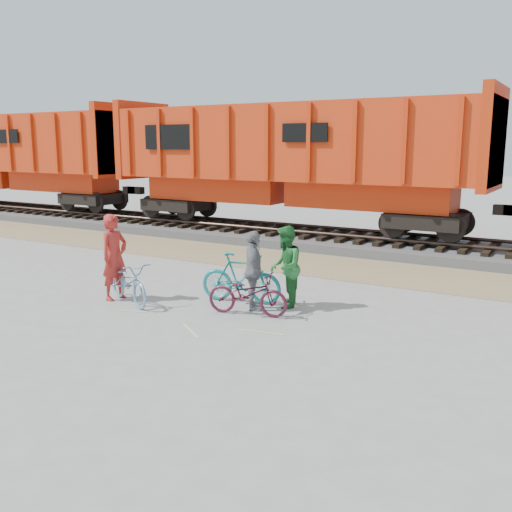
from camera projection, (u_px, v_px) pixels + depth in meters
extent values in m
plane|color=#9E9E99|center=(195.00, 309.00, 12.18)|extent=(120.00, 120.00, 0.00)
cube|color=tan|center=(307.00, 264.00, 16.81)|extent=(120.00, 3.00, 0.02)
cube|color=slate|center=(351.00, 242.00, 19.73)|extent=(120.00, 4.00, 0.30)
cube|color=black|center=(200.00, 223.00, 22.97)|extent=(0.22, 2.60, 0.12)
cube|color=black|center=(352.00, 236.00, 19.69)|extent=(0.22, 2.60, 0.12)
cylinder|color=#382821|center=(344.00, 235.00, 19.06)|extent=(120.00, 0.12, 0.12)
cylinder|color=#382821|center=(359.00, 230.00, 20.28)|extent=(120.00, 0.12, 0.12)
cube|color=black|center=(21.00, 196.00, 28.39)|extent=(11.20, 2.20, 0.80)
cube|color=red|center=(20.00, 179.00, 28.23)|extent=(11.76, 1.65, 0.90)
cube|color=red|center=(17.00, 143.00, 27.89)|extent=(14.00, 3.00, 2.60)
cube|color=red|center=(120.00, 141.00, 24.42)|extent=(0.30, 3.06, 3.10)
cube|color=black|center=(288.00, 215.00, 20.84)|extent=(11.20, 2.20, 0.80)
cube|color=red|center=(288.00, 192.00, 20.68)|extent=(11.76, 1.65, 0.90)
cube|color=red|center=(289.00, 142.00, 20.34)|extent=(14.00, 3.00, 2.60)
cube|color=red|center=(143.00, 140.00, 23.77)|extent=(0.30, 3.06, 3.10)
cube|color=red|center=(494.00, 139.00, 16.87)|extent=(0.30, 3.06, 3.10)
cube|color=black|center=(168.00, 137.00, 21.09)|extent=(2.20, 0.04, 0.90)
imported|color=#719EBF|center=(129.00, 282.00, 12.59)|extent=(1.88, 1.28, 0.94)
imported|color=teal|center=(241.00, 278.00, 12.61)|extent=(1.92, 0.89, 1.11)
imported|color=#4F172A|center=(248.00, 294.00, 11.70)|extent=(1.79, 0.94, 0.90)
imported|color=red|center=(114.00, 257.00, 12.82)|extent=(0.50, 0.73, 1.94)
imported|color=#277834|center=(285.00, 267.00, 12.21)|extent=(0.96, 1.06, 1.77)
imported|color=gray|center=(253.00, 271.00, 12.01)|extent=(0.87, 1.06, 1.69)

